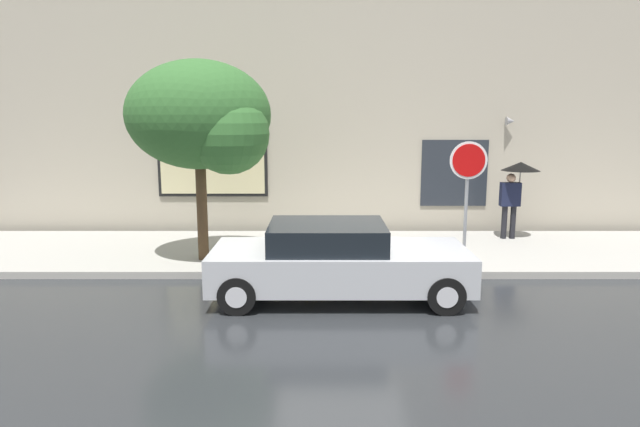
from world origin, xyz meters
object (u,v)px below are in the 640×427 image
(street_tree, at_px, (204,119))
(stop_sign, at_px, (467,179))
(fire_hydrant, at_px, (311,243))
(parked_car, at_px, (337,261))
(pedestrian_with_umbrella, at_px, (517,179))

(street_tree, height_order, stop_sign, street_tree)
(stop_sign, bearing_deg, fire_hydrant, 172.26)
(parked_car, xyz_separation_m, stop_sign, (2.68, 1.53, 1.30))
(fire_hydrant, xyz_separation_m, street_tree, (-2.22, 0.10, 2.62))
(pedestrian_with_umbrella, bearing_deg, stop_sign, -126.22)
(fire_hydrant, relative_size, stop_sign, 0.32)
(fire_hydrant, relative_size, street_tree, 0.19)
(fire_hydrant, height_order, street_tree, street_tree)
(parked_car, xyz_separation_m, fire_hydrant, (-0.49, 1.96, -0.13))
(fire_hydrant, bearing_deg, parked_car, -76.00)
(fire_hydrant, distance_m, street_tree, 3.44)
(street_tree, bearing_deg, pedestrian_with_umbrella, 16.28)
(fire_hydrant, relative_size, pedestrian_with_umbrella, 0.42)
(pedestrian_with_umbrella, distance_m, street_tree, 7.79)
(stop_sign, bearing_deg, pedestrian_with_umbrella, 53.78)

